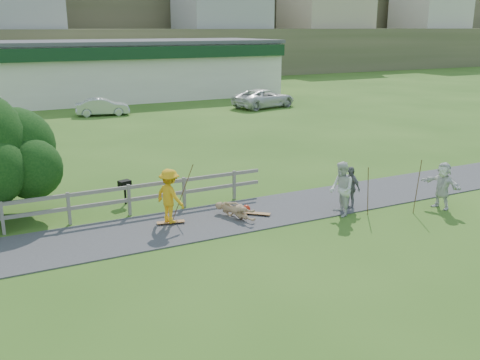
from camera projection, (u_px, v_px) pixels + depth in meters
The scene contains 18 objects.
ground at pixel (223, 238), 16.43m from camera, with size 260.00×260.00×0.00m, color #335E1A.
path at pixel (204, 222), 17.72m from camera, with size 34.00×3.00×0.04m, color #39393B.
fence at pixel (49, 206), 17.08m from camera, with size 15.05×0.10×1.10m.
strip_mall at pixel (98, 70), 47.46m from camera, with size 32.50×10.75×5.10m.
skater_rider at pixel (170, 199), 17.26m from camera, with size 1.16×0.66×1.79m, color #EEA916.
skater_fallen at pixel (235, 210), 17.99m from camera, with size 1.64×0.39×0.60m, color tan.
spectator_a at pixel (341, 189), 18.13m from camera, with size 0.92×0.71×1.88m, color silver.
spectator_b at pixel (350, 187), 18.96m from camera, with size 0.89×0.37×1.53m, color slate.
spectator_d at pixel (443, 185), 18.91m from camera, with size 1.56×0.50×1.68m, color silver.
car_silver at pixel (103, 107), 38.98m from camera, with size 1.33×3.81×1.26m, color #B0B4B8.
car_white at pixel (264, 98), 42.79m from camera, with size 2.45×5.32×1.48m, color silver.
bbq at pixel (125, 192), 19.45m from camera, with size 0.41×0.31×0.89m, color black, non-canonical shape.
longboard_rider at pixel (171, 223), 17.50m from camera, with size 0.91×0.22×0.10m, color olive, non-canonical shape.
longboard_fallen at pixel (257, 215), 18.32m from camera, with size 0.89×0.22×0.10m, color olive, non-canonical shape.
helmet at pixel (246, 209), 18.59m from camera, with size 0.30×0.30×0.30m, color #A6210E.
pole_rider at pixel (183, 190), 17.84m from camera, with size 0.03×0.03×2.00m, color brown.
pole_spec_left at pixel (368, 191), 18.23m from camera, with size 0.03×0.03×1.70m, color brown.
pole_spec_right at pixel (417, 187), 18.38m from camera, with size 0.03×0.03×1.90m, color brown.
Camera 1 is at (-6.40, -13.91, 6.25)m, focal length 40.00 mm.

